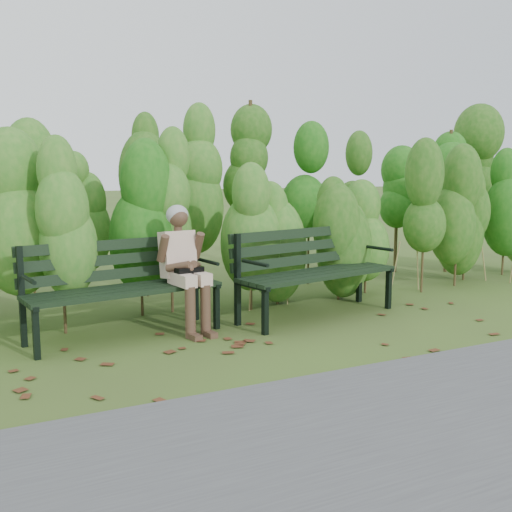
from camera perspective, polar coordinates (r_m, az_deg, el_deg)
name	(u,v)px	position (r m, az deg, el deg)	size (l,w,h in m)	color
ground	(273,342)	(5.53, 1.64, -8.19)	(80.00, 80.00, 0.00)	#404C23
footpath	(449,437)	(3.85, 17.93, -16.07)	(60.00, 2.50, 0.01)	#474749
hedge_band	(198,196)	(7.00, -5.56, 5.71)	(11.04, 1.67, 2.42)	#47381E
leaf_litter	(257,346)	(5.41, 0.14, -8.53)	(5.80, 2.25, 0.01)	#5A2F1A
bench_left	(120,280)	(5.77, -12.81, -2.25)	(1.87, 0.83, 0.90)	black
bench_right	(312,265)	(6.45, 5.31, -0.83)	(1.95, 0.95, 0.93)	black
seated_woman	(184,259)	(5.82, -6.91, -0.33)	(0.48, 0.71, 1.22)	beige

